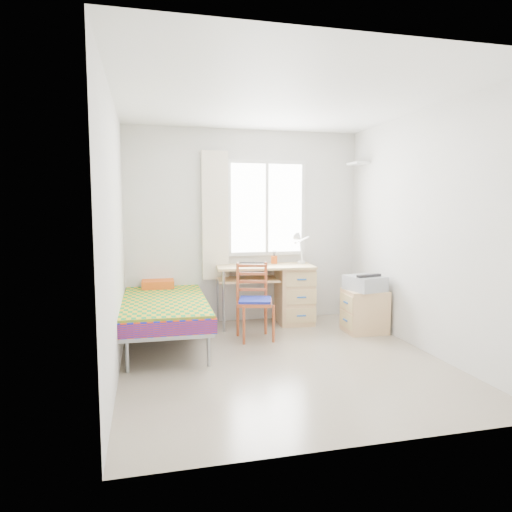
{
  "coord_description": "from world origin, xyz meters",
  "views": [
    {
      "loc": [
        -1.32,
        -4.35,
        1.56
      ],
      "look_at": [
        -0.14,
        0.55,
        1.02
      ],
      "focal_mm": 32.0,
      "sensor_mm": 36.0,
      "label": 1
    }
  ],
  "objects_px": {
    "bed": "(164,305)",
    "printer": "(365,283)",
    "chair": "(255,296)",
    "cabinet": "(364,311)",
    "desk": "(289,291)"
  },
  "relations": [
    {
      "from": "bed",
      "to": "printer",
      "type": "distance_m",
      "value": 2.46
    },
    {
      "from": "chair",
      "to": "printer",
      "type": "bearing_deg",
      "value": 12.36
    },
    {
      "from": "printer",
      "to": "cabinet",
      "type": "bearing_deg",
      "value": 45.45
    },
    {
      "from": "bed",
      "to": "cabinet",
      "type": "distance_m",
      "value": 2.47
    },
    {
      "from": "cabinet",
      "to": "printer",
      "type": "relative_size",
      "value": 1.05
    },
    {
      "from": "cabinet",
      "to": "printer",
      "type": "bearing_deg",
      "value": -118.69
    },
    {
      "from": "desk",
      "to": "printer",
      "type": "xyz_separation_m",
      "value": [
        0.76,
        -0.69,
        0.2
      ]
    },
    {
      "from": "chair",
      "to": "cabinet",
      "type": "xyz_separation_m",
      "value": [
        1.4,
        -0.07,
        -0.24
      ]
    },
    {
      "from": "printer",
      "to": "desk",
      "type": "bearing_deg",
      "value": 125.01
    },
    {
      "from": "desk",
      "to": "cabinet",
      "type": "bearing_deg",
      "value": -35.82
    },
    {
      "from": "bed",
      "to": "printer",
      "type": "bearing_deg",
      "value": -4.22
    },
    {
      "from": "desk",
      "to": "chair",
      "type": "height_order",
      "value": "chair"
    },
    {
      "from": "bed",
      "to": "cabinet",
      "type": "bearing_deg",
      "value": -3.67
    },
    {
      "from": "bed",
      "to": "cabinet",
      "type": "height_order",
      "value": "bed"
    },
    {
      "from": "bed",
      "to": "chair",
      "type": "bearing_deg",
      "value": -6.43
    }
  ]
}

